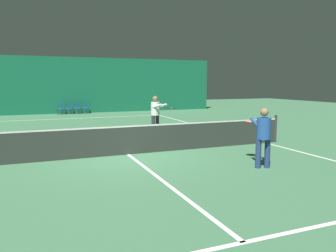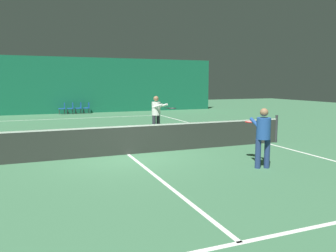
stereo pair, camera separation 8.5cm
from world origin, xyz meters
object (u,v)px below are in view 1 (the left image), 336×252
tennis_net (128,139)px  courtside_chair_2 (77,107)px  player_near (263,133)px  courtside_chair_3 (85,107)px  courtside_chair_1 (69,108)px  courtside_chair_0 (61,108)px  player_far (156,112)px

tennis_net → courtside_chair_2: size_ratio=14.29×
player_near → courtside_chair_3: player_near is taller
player_near → courtside_chair_1: player_near is taller
courtside_chair_3 → courtside_chair_0: bearing=-90.0°
player_far → courtside_chair_0: player_far is taller
tennis_net → player_near: player_near is taller
player_far → courtside_chair_2: size_ratio=2.05×
tennis_net → player_near: (2.99, -2.98, 0.45)m
courtside_chair_2 → courtside_chair_3: (0.59, 0.00, 0.00)m
player_near → courtside_chair_0: bearing=27.4°
player_far → player_near: bearing=-19.7°
courtside_chair_0 → courtside_chair_1: same height
courtside_chair_1 → courtside_chair_3: size_ratio=1.00×
tennis_net → player_far: bearing=58.5°
courtside_chair_3 → courtside_chair_1: bearing=-90.0°
player_near → courtside_chair_3: 18.34m
tennis_net → courtside_chair_3: 15.24m
tennis_net → courtside_chair_0: size_ratio=14.29×
player_far → courtside_chair_0: bearing=171.8°
courtside_chair_0 → player_far: bearing=16.5°
player_far → courtside_chair_1: 11.68m
player_far → courtside_chair_1: size_ratio=2.05×
courtside_chair_0 → courtside_chair_1: bearing=90.0°
player_far → courtside_chair_0: size_ratio=2.05×
courtside_chair_3 → player_far: bearing=8.0°
player_near → courtside_chair_3: bearing=22.0°
courtside_chair_1 → courtside_chair_2: (0.59, 0.00, 0.00)m
player_near → courtside_chair_3: (-2.19, 18.20, -0.47)m
tennis_net → player_far: 4.58m
courtside_chair_0 → courtside_chair_2: size_ratio=1.00×
courtside_chair_1 → tennis_net: bearing=1.5°
courtside_chair_1 → player_near: bearing=10.5°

